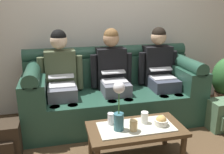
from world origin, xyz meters
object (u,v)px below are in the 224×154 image
coffee_table (136,132)px  snack_bowl (161,121)px  person_right (160,69)px  flower_vase (119,107)px  cup_near_right (134,125)px  person_left (61,76)px  cup_far_center (111,119)px  couch (113,93)px  person_middle (113,72)px  cup_near_left (145,118)px  backpack_right (222,115)px  backpack_left (3,140)px

coffee_table → snack_bowl: size_ratio=7.17×
person_right → snack_bowl: 1.09m
flower_vase → cup_near_right: flower_vase is taller
person_left → cup_far_center: size_ratio=10.54×
couch → cup_far_center: bearing=-105.0°
person_middle → cup_near_left: person_middle is taller
flower_vase → backpack_right: flower_vase is taller
snack_bowl → backpack_right: 1.10m
backpack_left → cup_near_left: bearing=-13.9°
person_middle → person_right: bearing=0.0°
person_right → snack_bowl: (-0.41, -0.98, -0.24)m
coffee_table → backpack_right: backpack_right is taller
couch → cup_near_right: size_ratio=20.89×
couch → person_left: (-0.66, -0.00, 0.29)m
flower_vase → cup_near_left: (0.29, 0.07, -0.18)m
couch → coffee_table: bearing=-90.0°
couch → cup_near_right: couch is taller
person_right → cup_near_left: (-0.56, -0.90, -0.22)m
flower_vase → coffee_table: bearing=7.4°
couch → person_middle: (0.00, -0.00, 0.29)m
backpack_right → snack_bowl: bearing=-159.4°
person_left → cup_near_left: person_left is taller
snack_bowl → cup_near_left: bearing=150.0°
cup_far_center → couch: bearing=75.0°
flower_vase → backpack_left: bearing=159.5°
cup_near_left → coffee_table: bearing=-155.8°
couch → person_left: person_left is taller
person_right → cup_far_center: size_ratio=10.54×
person_middle → cup_far_center: (-0.23, -0.84, -0.22)m
person_left → coffee_table: person_left is taller
cup_far_center → backpack_left: bearing=164.8°
person_left → flower_vase: 1.08m
couch → backpack_right: couch is taller
snack_bowl → cup_near_right: 0.30m
coffee_table → backpack_right: (1.26, 0.35, -0.13)m
person_middle → cup_near_right: size_ratio=11.33×
coffee_table → flower_vase: size_ratio=1.97×
cup_far_center → backpack_left: (-1.07, 0.29, -0.26)m
couch → flower_vase: bearing=-100.5°
flower_vase → backpack_right: 1.54m
person_middle → flower_vase: (-0.18, -0.97, -0.05)m
couch → snack_bowl: bearing=-75.9°
backpack_right → cup_near_right: bearing=-162.4°
person_left → backpack_right: (1.92, -0.60, -0.47)m
cup_near_left → person_middle: bearing=96.7°
snack_bowl → backpack_right: size_ratio=0.35×
cup_near_right → cup_far_center: cup_far_center is taller
snack_bowl → backpack_right: (1.01, 0.38, -0.23)m
coffee_table → snack_bowl: 0.27m
couch → backpack_left: couch is taller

